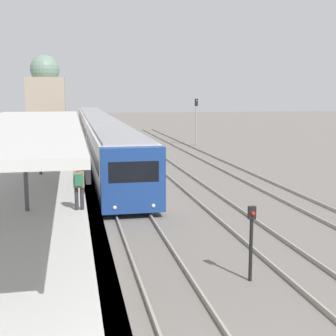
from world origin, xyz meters
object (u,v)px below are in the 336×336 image
object	(u,v)px
person_on_platform	(79,184)
signal_mast_far	(196,116)
train_near	(98,130)
signal_post_near	(251,236)

from	to	relation	value
person_on_platform	signal_mast_far	xyz separation A→B (m)	(11.97, 27.94, 1.07)
person_on_platform	signal_mast_far	bearing A→B (deg)	66.80
train_near	signal_post_near	bearing A→B (deg)	-85.94
train_near	signal_post_near	size ratio (longest dim) A/B	24.33
train_near	signal_post_near	distance (m)	33.29
train_near	signal_mast_far	xyz separation A→B (m)	(9.73, 0.25, 1.23)
signal_post_near	person_on_platform	bearing A→B (deg)	129.80
train_near	signal_mast_far	distance (m)	9.81
person_on_platform	train_near	xyz separation A→B (m)	(2.24, 27.69, -0.16)
train_near	signal_post_near	world-z (taller)	train_near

